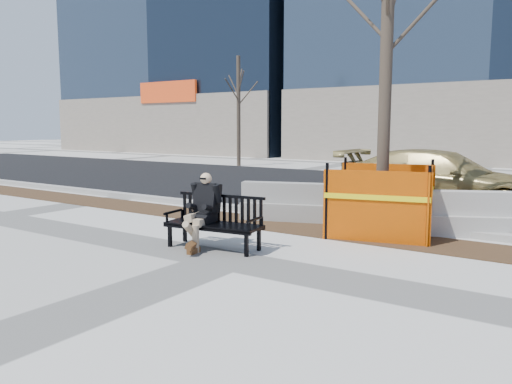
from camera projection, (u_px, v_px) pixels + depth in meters
ground at (226, 260)px, 7.32m from camera, size 120.00×120.00×0.00m
mulch_strip at (310, 229)px, 9.46m from camera, size 40.00×1.20×0.02m
asphalt_street at (411, 193)px, 14.56m from camera, size 60.00×10.40×0.01m
curb at (332, 218)px, 10.24m from camera, size 60.00×0.25×0.12m
bench at (214, 249)px, 7.98m from camera, size 1.65×0.76×0.85m
seated_man at (204, 247)px, 8.11m from camera, size 0.60×0.90×1.17m
tree_fence at (381, 233)px, 9.12m from camera, size 3.15×3.15×6.54m
sedan at (439, 209)px, 11.72m from camera, size 4.78×2.03×1.37m
jersey_barrier_left at (308, 221)px, 10.26m from camera, size 2.77×1.40×0.78m
jersey_barrier_right at (444, 235)px, 9.00m from camera, size 2.76×1.68×0.80m
far_tree_left at (239, 166)px, 24.52m from camera, size 2.59×2.59×5.63m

